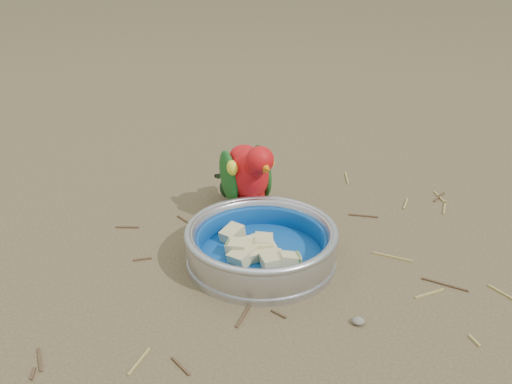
# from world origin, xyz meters

# --- Properties ---
(ground) EXTENTS (60.00, 60.00, 0.00)m
(ground) POSITION_xyz_m (0.00, 0.00, 0.00)
(ground) COLOR brown
(food_bowl) EXTENTS (0.24, 0.24, 0.02)m
(food_bowl) POSITION_xyz_m (0.08, 0.05, 0.01)
(food_bowl) COLOR #B2B2BA
(food_bowl) RESTS_ON ground
(bowl_wall) EXTENTS (0.24, 0.24, 0.04)m
(bowl_wall) POSITION_xyz_m (0.08, 0.05, 0.04)
(bowl_wall) COLOR #B2B2BA
(bowl_wall) RESTS_ON food_bowl
(fruit_wedges) EXTENTS (0.14, 0.14, 0.03)m
(fruit_wedges) POSITION_xyz_m (0.08, 0.05, 0.03)
(fruit_wedges) COLOR #CCBC82
(fruit_wedges) RESTS_ON food_bowl
(lory_parrot) EXTENTS (0.18, 0.21, 0.15)m
(lory_parrot) POSITION_xyz_m (0.04, 0.19, 0.08)
(lory_parrot) COLOR #B70D10
(lory_parrot) RESTS_ON ground
(ground_debris) EXTENTS (0.90, 0.80, 0.01)m
(ground_debris) POSITION_xyz_m (-0.05, 0.08, 0.00)
(ground_debris) COLOR #9A8545
(ground_debris) RESTS_ON ground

